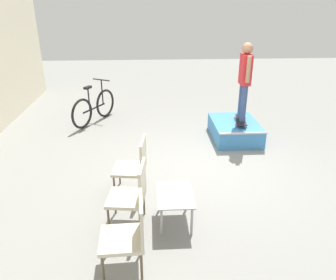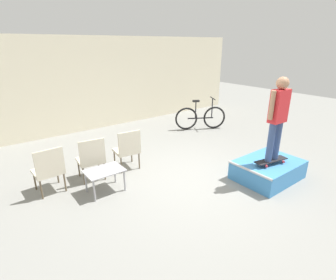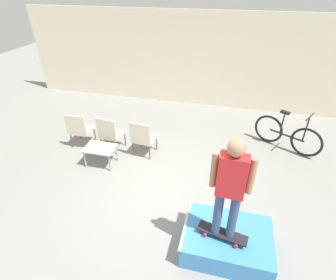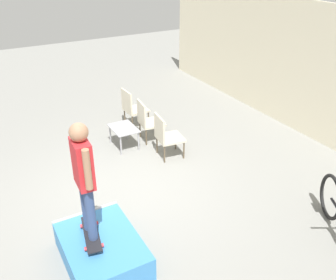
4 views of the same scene
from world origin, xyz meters
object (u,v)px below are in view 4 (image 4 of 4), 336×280
at_px(patio_chair_left, 132,107).
at_px(patio_chair_center, 148,119).
at_px(coffee_table, 124,130).
at_px(person_skater, 84,173).
at_px(skate_ramp_box, 102,251).
at_px(skateboard_on_ramp, 91,234).
at_px(patio_chair_right, 166,135).

bearing_deg(patio_chair_left, patio_chair_center, 177.68).
xyz_separation_m(coffee_table, patio_chair_center, (-0.01, 0.60, 0.13)).
bearing_deg(patio_chair_center, person_skater, 148.23).
xyz_separation_m(skate_ramp_box, skateboard_on_ramp, (-0.10, -0.10, 0.28)).
xyz_separation_m(skateboard_on_ramp, coffee_table, (-2.93, 1.73, -0.09)).
xyz_separation_m(person_skater, patio_chair_right, (-2.08, 2.32, -0.97)).
xyz_separation_m(skate_ramp_box, coffee_table, (-3.03, 1.63, 0.19)).
bearing_deg(coffee_table, skateboard_on_ramp, -30.51).
bearing_deg(coffee_table, person_skater, -30.51).
bearing_deg(skate_ramp_box, patio_chair_center, 143.73).
xyz_separation_m(patio_chair_left, patio_chair_center, (0.85, 0.00, 0.00)).
bearing_deg(patio_chair_center, coffee_table, 97.65).
bearing_deg(person_skater, patio_chair_center, 144.21).
relative_size(patio_chair_left, patio_chair_right, 1.00).
relative_size(coffee_table, patio_chair_right, 0.76).
bearing_deg(skateboard_on_ramp, coffee_table, 160.25).
distance_m(skate_ramp_box, coffee_table, 3.44).
xyz_separation_m(person_skater, coffee_table, (-2.93, 1.73, -1.10)).
xyz_separation_m(patio_chair_center, patio_chair_right, (0.86, 0.00, 0.00)).
distance_m(person_skater, patio_chair_left, 4.55).
xyz_separation_m(skate_ramp_box, patio_chair_center, (-3.04, 2.23, 0.32)).
height_order(skate_ramp_box, patio_chair_left, patio_chair_left).
distance_m(skateboard_on_ramp, patio_chair_center, 3.75).
xyz_separation_m(skateboard_on_ramp, patio_chair_left, (-3.79, 2.32, 0.04)).
bearing_deg(coffee_table, patio_chair_right, 35.17).
relative_size(person_skater, patio_chair_left, 1.77).
distance_m(coffee_table, patio_chair_center, 0.61).
height_order(skate_ramp_box, coffee_table, coffee_table).
bearing_deg(skateboard_on_ramp, patio_chair_right, 142.57).
bearing_deg(person_skater, skate_ramp_box, 47.68).
xyz_separation_m(skate_ramp_box, patio_chair_left, (-3.88, 2.23, 0.32)).
relative_size(skateboard_on_ramp, person_skater, 0.47).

